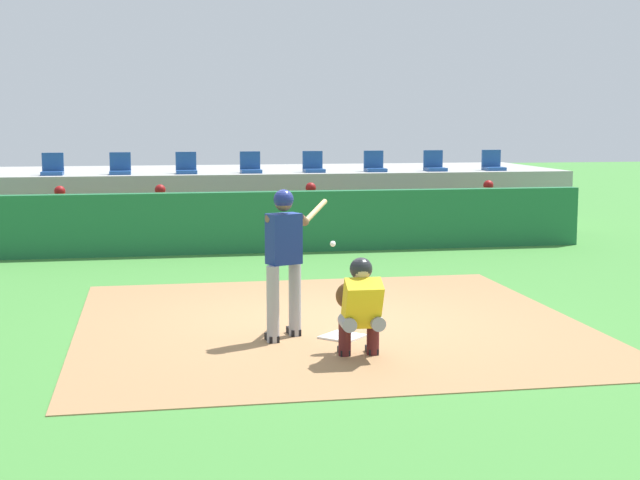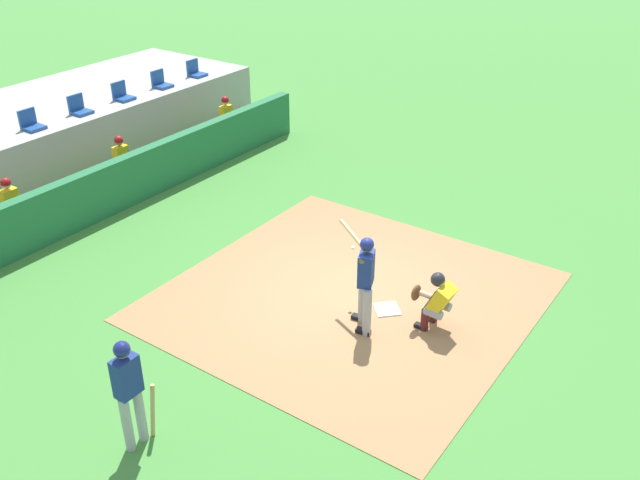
{
  "view_description": "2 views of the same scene",
  "coord_description": "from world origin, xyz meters",
  "views": [
    {
      "loc": [
        -2.23,
        -11.39,
        2.64
      ],
      "look_at": [
        0.0,
        0.7,
        1.0
      ],
      "focal_mm": 51.61,
      "sensor_mm": 36.0,
      "label": 1
    },
    {
      "loc": [
        -9.38,
        -5.85,
        7.31
      ],
      "look_at": [
        0.0,
        0.7,
        1.0
      ],
      "focal_mm": 39.18,
      "sensor_mm": 36.0,
      "label": 2
    }
  ],
  "objects": [
    {
      "name": "stadium_seat_6",
      "position": [
        2.89,
        9.38,
        1.53
      ],
      "size": [
        0.46,
        0.46,
        0.48
      ],
      "color": "#1E478C",
      "rests_on": "stands_platform"
    },
    {
      "name": "batter_at_plate",
      "position": [
        -0.68,
        -0.71,
        1.04
      ],
      "size": [
        0.94,
        1.2,
        1.8
      ],
      "color": "#99999E",
      "rests_on": "ground"
    },
    {
      "name": "stadium_seat_5",
      "position": [
        1.44,
        9.38,
        1.53
      ],
      "size": [
        0.46,
        0.46,
        0.48
      ],
      "color": "#1E478C",
      "rests_on": "stands_platform"
    },
    {
      "name": "dugout_wall",
      "position": [
        0.0,
        6.5,
        0.6
      ],
      "size": [
        13.0,
        0.3,
        1.2
      ],
      "primitive_type": "cube",
      "color": "#1E6638",
      "rests_on": "ground"
    },
    {
      "name": "dugout_bench",
      "position": [
        0.0,
        7.5,
        0.23
      ],
      "size": [
        11.8,
        0.44,
        0.45
      ],
      "primitive_type": "cube",
      "color": "olive",
      "rests_on": "ground"
    },
    {
      "name": "dirt_infield",
      "position": [
        0.0,
        0.0,
        0.01
      ],
      "size": [
        6.4,
        6.4,
        0.01
      ],
      "primitive_type": "cube",
      "color": "#9E754C",
      "rests_on": "ground"
    },
    {
      "name": "dugout_player_3",
      "position": [
        4.95,
        7.34,
        0.67
      ],
      "size": [
        0.49,
        0.7,
        1.3
      ],
      "color": "#939399",
      "rests_on": "ground"
    },
    {
      "name": "stadium_seat_7",
      "position": [
        4.33,
        9.38,
        1.53
      ],
      "size": [
        0.46,
        0.46,
        0.48
      ],
      "color": "#1E478C",
      "rests_on": "stands_platform"
    },
    {
      "name": "catcher_crouched",
      "position": [
        -0.0,
        -1.73,
        0.61
      ],
      "size": [
        0.49,
        2.1,
        1.13
      ],
      "color": "gray",
      "rests_on": "ground"
    },
    {
      "name": "on_deck_batter",
      "position": [
        -4.89,
        0.43,
        1.02
      ],
      "size": [
        0.58,
        0.23,
        1.79
      ],
      "color": "#99999E",
      "rests_on": "ground"
    },
    {
      "name": "stands_platform",
      "position": [
        0.0,
        10.9,
        0.7
      ],
      "size": [
        15.0,
        4.4,
        1.4
      ],
      "primitive_type": "cube",
      "color": "#9E9E99",
      "rests_on": "ground"
    },
    {
      "name": "home_plate",
      "position": [
        0.0,
        -0.8,
        0.02
      ],
      "size": [
        0.62,
        0.62,
        0.02
      ],
      "primitive_type": "cube",
      "rotation": [
        0.0,
        0.0,
        0.79
      ],
      "color": "white",
      "rests_on": "dirt_infield"
    },
    {
      "name": "stadium_seat_8",
      "position": [
        5.78,
        9.38,
        1.53
      ],
      "size": [
        0.46,
        0.46,
        0.48
      ],
      "color": "#1E478C",
      "rests_on": "stands_platform"
    },
    {
      "name": "ground_plane",
      "position": [
        0.0,
        0.0,
        0.0
      ],
      "size": [
        80.0,
        80.0,
        0.0
      ],
      "primitive_type": "plane",
      "color": "#428438"
    },
    {
      "name": "stadium_seat_4",
      "position": [
        0.0,
        9.38,
        1.53
      ],
      "size": [
        0.46,
        0.46,
        0.48
      ],
      "color": "#1E478C",
      "rests_on": "stands_platform"
    },
    {
      "name": "dugout_player_1",
      "position": [
        -2.05,
        7.34,
        0.67
      ],
      "size": [
        0.49,
        0.7,
        1.3
      ],
      "color": "#939399",
      "rests_on": "ground"
    },
    {
      "name": "dugout_player_2",
      "position": [
        1.05,
        7.34,
        0.67
      ],
      "size": [
        0.49,
        0.7,
        1.3
      ],
      "color": "#939399",
      "rests_on": "ground"
    }
  ]
}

